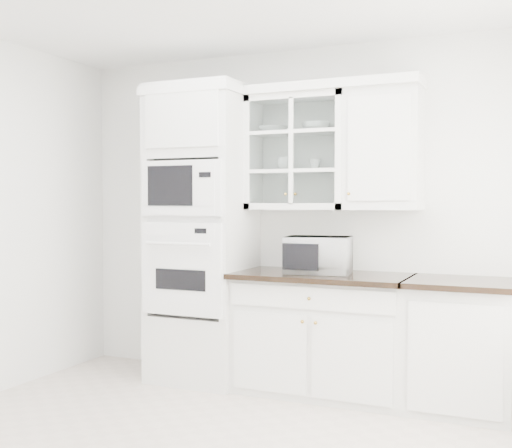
% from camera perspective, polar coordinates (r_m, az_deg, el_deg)
% --- Properties ---
extents(room_shell, '(4.00, 3.50, 2.70)m').
position_cam_1_polar(room_shell, '(4.04, -2.31, 6.50)').
color(room_shell, white).
rests_on(room_shell, ground).
extents(oven_column, '(0.76, 0.68, 2.40)m').
position_cam_1_polar(oven_column, '(5.26, -4.84, -0.86)').
color(oven_column, silver).
rests_on(oven_column, ground).
extents(base_cabinet_run, '(1.32, 0.67, 0.92)m').
position_cam_1_polar(base_cabinet_run, '(4.97, 5.97, -9.61)').
color(base_cabinet_run, silver).
rests_on(base_cabinet_run, ground).
extents(extra_base_cabinet, '(0.72, 0.67, 0.92)m').
position_cam_1_polar(extra_base_cabinet, '(4.76, 17.67, -10.21)').
color(extra_base_cabinet, silver).
rests_on(extra_base_cabinet, ground).
extents(upper_cabinet_glass, '(0.80, 0.33, 0.90)m').
position_cam_1_polar(upper_cabinet_glass, '(5.09, 3.82, 6.37)').
color(upper_cabinet_glass, silver).
rests_on(upper_cabinet_glass, room_shell).
extents(upper_cabinet_solid, '(0.55, 0.33, 0.90)m').
position_cam_1_polar(upper_cabinet_solid, '(4.90, 11.29, 6.50)').
color(upper_cabinet_solid, silver).
rests_on(upper_cabinet_solid, room_shell).
extents(crown_molding, '(2.14, 0.38, 0.07)m').
position_cam_1_polar(crown_molding, '(5.17, 2.62, 11.73)').
color(crown_molding, white).
rests_on(crown_molding, room_shell).
extents(countertop_microwave, '(0.53, 0.47, 0.28)m').
position_cam_1_polar(countertop_microwave, '(4.88, 5.59, -2.74)').
color(countertop_microwave, white).
rests_on(countertop_microwave, base_cabinet_run).
extents(bowl_a, '(0.23, 0.23, 0.05)m').
position_cam_1_polar(bowl_a, '(5.19, 1.58, 8.37)').
color(bowl_a, white).
rests_on(bowl_a, upper_cabinet_glass).
extents(bowl_b, '(0.23, 0.23, 0.07)m').
position_cam_1_polar(bowl_b, '(5.08, 5.36, 8.59)').
color(bowl_b, white).
rests_on(bowl_b, upper_cabinet_glass).
extents(cup_a, '(0.17, 0.17, 0.10)m').
position_cam_1_polar(cup_a, '(5.13, 2.64, 5.36)').
color(cup_a, white).
rests_on(cup_a, upper_cabinet_glass).
extents(cup_b, '(0.11, 0.11, 0.09)m').
position_cam_1_polar(cup_b, '(5.05, 5.28, 5.30)').
color(cup_b, white).
rests_on(cup_b, upper_cabinet_glass).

